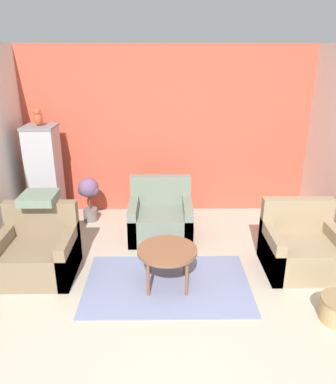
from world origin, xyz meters
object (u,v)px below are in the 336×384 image
at_px(armchair_middle, 161,218).
at_px(birdcage, 45,177).
at_px(potted_plant, 89,193).
at_px(parrot, 38,117).
at_px(armchair_right, 301,249).
at_px(armchair_left, 38,254).
at_px(coffee_table, 167,253).

xyz_separation_m(armchair_middle, birdcage, (-1.73, 0.51, 0.45)).
relative_size(birdcage, potted_plant, 2.14).
bearing_deg(potted_plant, parrot, -178.73).
distance_m(armchair_right, parrot, 3.93).
relative_size(armchair_right, birdcage, 0.58).
relative_size(armchair_left, parrot, 3.38).
relative_size(armchair_middle, potted_plant, 1.25).
xyz_separation_m(armchair_left, parrot, (-0.29, 1.47, 1.35)).
height_order(coffee_table, armchair_left, armchair_left).
distance_m(coffee_table, parrot, 2.77).
relative_size(coffee_table, potted_plant, 0.95).
bearing_deg(potted_plant, armchair_middle, -25.35).
distance_m(coffee_table, armchair_left, 1.55).
xyz_separation_m(armchair_right, birdcage, (-3.42, 1.40, 0.45)).
xyz_separation_m(coffee_table, parrot, (-1.81, 1.72, 1.19)).
distance_m(coffee_table, armchair_middle, 1.23).
bearing_deg(armchair_left, coffee_table, -9.60).
bearing_deg(coffee_table, parrot, 136.36).
distance_m(armchair_left, birdcage, 1.56).
bearing_deg(armchair_right, armchair_middle, 152.31).
height_order(coffee_table, birdcage, birdcage).
height_order(armchair_left, birdcage, birdcage).
bearing_deg(parrot, armchair_right, -22.22).
xyz_separation_m(armchair_left, armchair_middle, (1.44, 0.96, 0.00)).
bearing_deg(birdcage, potted_plant, 1.46).
bearing_deg(armchair_middle, armchair_right, -27.69).
height_order(birdcage, potted_plant, birdcage).
distance_m(armchair_middle, birdcage, 1.85).
bearing_deg(armchair_middle, armchair_left, -146.29).
bearing_deg(coffee_table, armchair_right, 11.44).
bearing_deg(armchair_middle, potted_plant, 154.65).
distance_m(parrot, potted_plant, 1.32).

